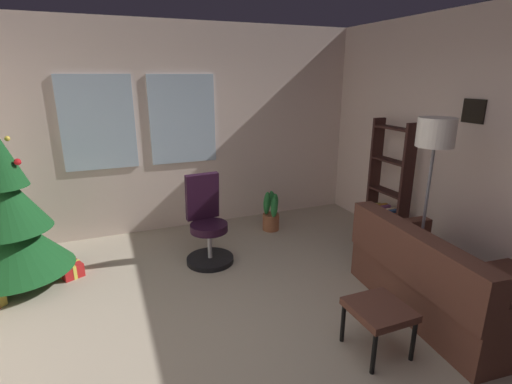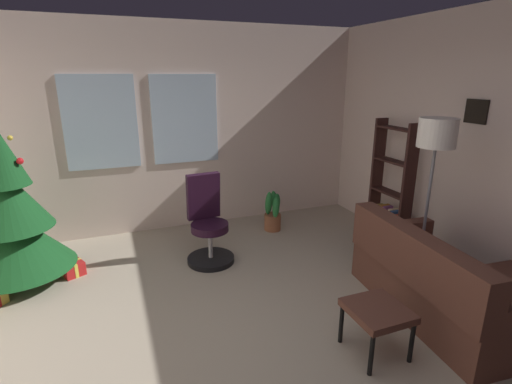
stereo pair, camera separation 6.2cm
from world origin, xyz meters
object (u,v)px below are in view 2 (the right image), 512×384
at_px(couch, 463,287).
at_px(footstool, 377,314).
at_px(potted_plant, 273,213).
at_px(bookshelf, 391,190).
at_px(floor_lamp, 436,146).
at_px(holiday_tree, 12,219).
at_px(gift_box_red, 72,268).
at_px(office_chair, 208,229).

xyz_separation_m(couch, footstool, (-1.06, -0.13, 0.07)).
bearing_deg(potted_plant, bookshelf, -34.89).
bearing_deg(footstool, potted_plant, 84.23).
bearing_deg(couch, floor_lamp, 86.13).
distance_m(holiday_tree, floor_lamp, 4.33).
bearing_deg(couch, gift_box_red, 148.02).
distance_m(couch, potted_plant, 2.65).
height_order(holiday_tree, floor_lamp, holiday_tree).
height_order(holiday_tree, bookshelf, holiday_tree).
height_order(office_chair, floor_lamp, floor_lamp).
bearing_deg(office_chair, bookshelf, -7.22).
bearing_deg(potted_plant, floor_lamp, -66.75).
bearing_deg(footstool, gift_box_red, 136.20).
height_order(footstool, floor_lamp, floor_lamp).
bearing_deg(holiday_tree, gift_box_red, -3.43).
relative_size(footstool, gift_box_red, 1.40).
height_order(couch, floor_lamp, floor_lamp).
bearing_deg(holiday_tree, couch, -29.02).
xyz_separation_m(bookshelf, floor_lamp, (-0.45, -1.05, 0.79)).
distance_m(couch, floor_lamp, 1.34).
distance_m(couch, gift_box_red, 4.05).
relative_size(holiday_tree, gift_box_red, 6.47).
relative_size(couch, potted_plant, 3.27).
bearing_deg(holiday_tree, office_chair, -6.92).
height_order(couch, gift_box_red, couch).
bearing_deg(bookshelf, couch, -106.75).
distance_m(couch, footstool, 1.07).
xyz_separation_m(holiday_tree, potted_plant, (3.12, 0.35, -0.47)).
xyz_separation_m(footstool, office_chair, (-0.84, 2.05, 0.05)).
height_order(holiday_tree, office_chair, holiday_tree).
height_order(gift_box_red, office_chair, office_chair).
xyz_separation_m(office_chair, floor_lamp, (1.94, -1.35, 1.09)).
relative_size(office_chair, potted_plant, 1.85).
height_order(footstool, gift_box_red, footstool).
bearing_deg(gift_box_red, bookshelf, -7.53).
height_order(gift_box_red, bookshelf, bookshelf).
bearing_deg(footstool, floor_lamp, 32.44).
relative_size(couch, bookshelf, 1.16).
relative_size(holiday_tree, bookshelf, 1.31).
relative_size(couch, holiday_tree, 0.88).
xyz_separation_m(couch, floor_lamp, (0.04, 0.57, 1.21)).
distance_m(holiday_tree, office_chair, 2.05).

